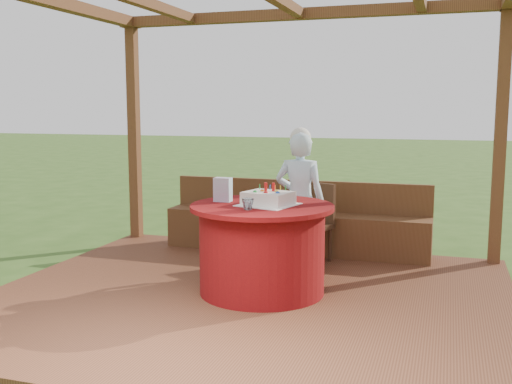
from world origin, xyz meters
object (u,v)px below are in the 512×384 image
(elderly_woman, at_px, (300,198))
(gift_bag, at_px, (223,190))
(table, at_px, (262,248))
(drinking_glass, at_px, (248,204))
(birthday_cake, at_px, (268,198))
(chair, at_px, (314,220))
(bench, at_px, (296,228))

(elderly_woman, bearing_deg, gift_bag, -120.80)
(table, height_order, drinking_glass, drinking_glass)
(gift_bag, distance_m, drinking_glass, 0.50)
(table, relative_size, birthday_cake, 2.32)
(chair, bearing_deg, elderly_woman, -103.64)
(bench, height_order, gift_bag, gift_bag)
(elderly_woman, distance_m, birthday_cake, 0.92)
(elderly_woman, distance_m, gift_bag, 1.00)
(elderly_woman, xyz_separation_m, birthday_cake, (-0.06, -0.91, 0.13))
(bench, bearing_deg, drinking_glass, -88.14)
(bench, height_order, chair, chair)
(drinking_glass, bearing_deg, chair, 81.46)
(table, xyz_separation_m, gift_bag, (-0.39, 0.06, 0.50))
(bench, height_order, elderly_woman, elderly_woman)
(chair, xyz_separation_m, drinking_glass, (-0.23, -1.53, 0.39))
(elderly_woman, relative_size, drinking_glass, 14.19)
(drinking_glass, bearing_deg, bench, 91.86)
(chair, distance_m, gift_bag, 1.39)
(bench, xyz_separation_m, chair, (0.29, -0.35, 0.18))
(table, relative_size, chair, 1.51)
(table, height_order, elderly_woman, elderly_woman)
(table, bearing_deg, bench, 93.42)
(elderly_woman, xyz_separation_m, gift_bag, (-0.51, -0.85, 0.18))
(chair, height_order, elderly_woman, elderly_woman)
(elderly_woman, bearing_deg, drinking_glass, -97.13)
(table, distance_m, birthday_cake, 0.45)
(birthday_cake, height_order, drinking_glass, birthday_cake)
(bench, distance_m, chair, 0.49)
(table, bearing_deg, birthday_cake, -1.71)
(birthday_cake, bearing_deg, gift_bag, 171.74)
(chair, distance_m, elderly_woman, 0.43)
(bench, xyz_separation_m, gift_bag, (-0.29, -1.53, 0.63))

